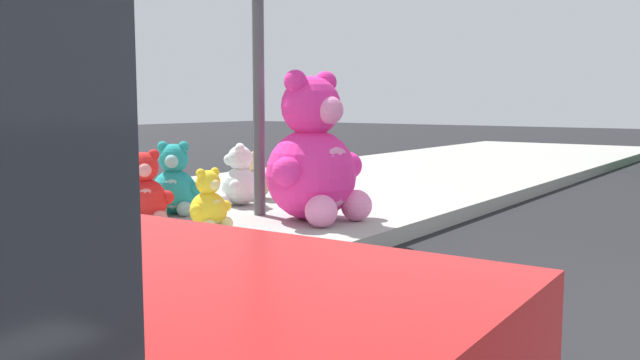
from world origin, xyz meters
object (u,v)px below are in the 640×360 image
(plush_pink_large, at_px, (314,161))
(plush_yellow, at_px, (209,205))
(sign_pole, at_px, (258,34))
(plush_tan, at_px, (254,179))
(plush_teal, at_px, (174,185))
(plush_white, at_px, (238,180))
(plush_red, at_px, (144,194))

(plush_pink_large, bearing_deg, plush_yellow, 152.18)
(sign_pole, xyz_separation_m, plush_pink_large, (0.07, -0.59, -1.16))
(sign_pole, bearing_deg, plush_tan, 43.91)
(plush_pink_large, relative_size, plush_teal, 1.93)
(plush_white, bearing_deg, sign_pole, -120.16)
(plush_pink_large, xyz_separation_m, plush_teal, (-0.52, 1.28, -0.26))
(plush_red, bearing_deg, plush_yellow, -75.11)
(plush_white, bearing_deg, plush_yellow, -147.83)
(plush_tan, relative_size, plush_yellow, 1.03)
(plush_tan, relative_size, plush_red, 0.81)
(sign_pole, relative_size, plush_pink_large, 2.37)
(plush_tan, xyz_separation_m, plush_yellow, (-1.60, -0.90, -0.01))
(plush_teal, distance_m, plush_yellow, 0.90)
(plush_red, xyz_separation_m, plush_yellow, (0.17, -0.63, -0.06))
(plush_pink_large, xyz_separation_m, plush_white, (0.27, 1.18, -0.28))
(plush_pink_large, bearing_deg, plush_white, 77.08)
(plush_white, relative_size, plush_red, 0.98)
(sign_pole, xyz_separation_m, plush_teal, (-0.45, 0.69, -1.42))
(plush_tan, bearing_deg, plush_white, -158.57)
(plush_teal, bearing_deg, sign_pole, -57.10)
(sign_pole, bearing_deg, plush_white, 59.84)
(plush_white, xyz_separation_m, plush_yellow, (-1.14, -0.72, -0.05))
(plush_yellow, bearing_deg, plush_red, 104.89)
(sign_pole, distance_m, plush_red, 1.80)
(plush_red, bearing_deg, plush_pink_large, -46.38)
(plush_teal, bearing_deg, plush_yellow, -113.01)
(sign_pole, relative_size, plush_white, 4.97)
(plush_pink_large, relative_size, plush_yellow, 2.61)
(plush_teal, distance_m, plush_red, 0.55)
(sign_pole, distance_m, plush_yellow, 1.70)
(plush_white, distance_m, plush_red, 1.31)
(plush_pink_large, bearing_deg, plush_teal, 112.08)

